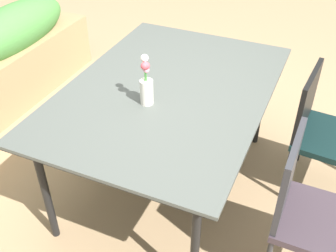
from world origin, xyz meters
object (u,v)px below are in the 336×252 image
Objects in this scene: chair_near_right at (324,129)px; chair_near_left at (308,208)px; dining_table at (168,95)px; flower_vase at (146,85)px.

chair_near_left is (-0.75, -0.00, 0.03)m from chair_near_right.
chair_near_right is at bearing -67.59° from dining_table.
chair_near_right is 0.75m from chair_near_left.
chair_near_left is 3.08× the size of flower_vase.
chair_near_right reaches higher than dining_table.
dining_table is at bearing -111.25° from chair_near_left.
chair_near_right is (0.38, -0.92, -0.24)m from dining_table.
dining_table is 1.94× the size of chair_near_right.
flower_vase is at bearing -54.57° from chair_near_right.
chair_near_left is at bearing 4.93° from chair_near_right.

